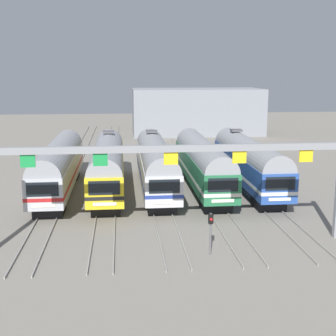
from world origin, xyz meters
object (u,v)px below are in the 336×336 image
object	(u,v)px
yard_signal_mast	(211,226)
commuter_train_yellow	(108,164)
commuter_train_silver	(155,163)
commuter_train_stainless	(59,165)
commuter_train_green	(202,162)
commuter_train_blue	(249,161)
catenary_gantry	(171,164)

from	to	relation	value
yard_signal_mast	commuter_train_yellow	bearing A→B (deg)	112.77
commuter_train_silver	commuter_train_stainless	bearing A→B (deg)	-179.97
commuter_train_stainless	commuter_train_green	world-z (taller)	same
commuter_train_blue	catenary_gantry	world-z (taller)	catenary_gantry
commuter_train_yellow	commuter_train_silver	bearing A→B (deg)	0.00
commuter_train_stainless	catenary_gantry	size ratio (longest dim) A/B	0.79
commuter_train_yellow	catenary_gantry	xyz separation A→B (m)	(4.38, -13.50, 2.59)
yard_signal_mast	catenary_gantry	bearing A→B (deg)	135.31
commuter_train_yellow	commuter_train_blue	bearing A→B (deg)	0.00
yard_signal_mast	commuter_train_green	bearing A→B (deg)	82.03
commuter_train_stainless	commuter_train_green	bearing A→B (deg)	0.00
commuter_train_green	commuter_train_blue	xyz separation A→B (m)	(4.38, 0.00, 0.00)
commuter_train_blue	catenary_gantry	xyz separation A→B (m)	(-8.77, -13.50, 2.59)
commuter_train_green	commuter_train_yellow	bearing A→B (deg)	179.97
commuter_train_yellow	commuter_train_green	size ratio (longest dim) A/B	1.00
commuter_train_yellow	commuter_train_blue	world-z (taller)	same
commuter_train_yellow	catenary_gantry	size ratio (longest dim) A/B	0.79
catenary_gantry	yard_signal_mast	size ratio (longest dim) A/B	8.62
commuter_train_yellow	commuter_train_blue	xyz separation A→B (m)	(13.15, 0.00, 0.00)
commuter_train_stainless	yard_signal_mast	world-z (taller)	commuter_train_stainless
commuter_train_silver	yard_signal_mast	world-z (taller)	commuter_train_silver
commuter_train_stainless	commuter_train_silver	xyz separation A→B (m)	(8.77, 0.00, 0.00)
commuter_train_silver	catenary_gantry	bearing A→B (deg)	-90.00
catenary_gantry	commuter_train_yellow	bearing A→B (deg)	107.99
commuter_train_yellow	commuter_train_green	world-z (taller)	commuter_train_yellow
commuter_train_stainless	catenary_gantry	distance (m)	16.30
commuter_train_blue	yard_signal_mast	world-z (taller)	commuter_train_blue
commuter_train_stainless	yard_signal_mast	distance (m)	19.14
commuter_train_green	catenary_gantry	distance (m)	14.42
commuter_train_blue	yard_signal_mast	bearing A→B (deg)	-112.77
commuter_train_stainless	commuter_train_green	distance (m)	13.15
commuter_train_blue	commuter_train_green	bearing A→B (deg)	-179.94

